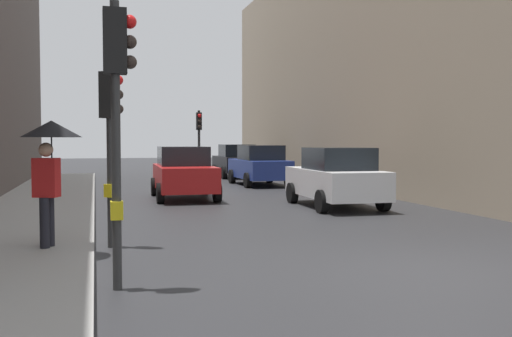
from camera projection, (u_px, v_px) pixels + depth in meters
name	position (u px, v px, depth m)	size (l,w,h in m)	color
ground_plane	(425.00, 270.00, 8.95)	(120.00, 120.00, 0.00)	#28282B
sidewalk_kerb	(26.00, 226.00, 13.07)	(2.92, 40.00, 0.16)	#A8A5A0
building_facade_right	(446.00, 67.00, 27.15)	(12.00, 29.69, 10.70)	gray
traffic_light_far_median	(199.00, 132.00, 28.37)	(0.24, 0.43, 3.41)	#2D2D2D
traffic_light_near_left	(117.00, 92.00, 7.65)	(0.43, 0.24, 3.76)	#2D2D2D
traffic_light_near_right	(111.00, 123.00, 10.73)	(0.44, 0.38, 3.31)	#2D2D2D
car_red_sedan	(184.00, 173.00, 19.96)	(2.12, 4.25, 1.76)	red
car_dark_suv	(236.00, 161.00, 31.51)	(2.08, 4.23, 1.76)	black
car_blue_van	(260.00, 165.00, 25.93)	(2.08, 4.23, 1.76)	navy
car_white_compact	(336.00, 177.00, 17.37)	(2.11, 4.25, 1.76)	silver
pedestrian_with_umbrella	(50.00, 148.00, 9.91)	(1.00, 1.00, 2.14)	black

